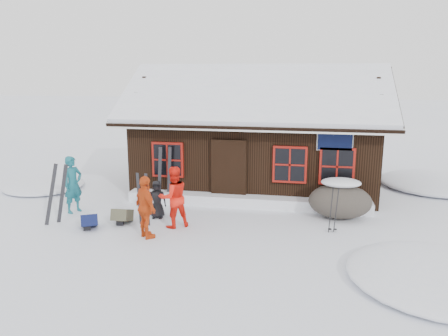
{
  "coord_description": "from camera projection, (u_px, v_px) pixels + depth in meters",
  "views": [
    {
      "loc": [
        3.34,
        -10.74,
        4.12
      ],
      "look_at": [
        0.88,
        1.79,
        1.3
      ],
      "focal_mm": 35.0,
      "sensor_mm": 36.0,
      "label": 1
    }
  ],
  "objects": [
    {
      "name": "ski_pair_right",
      "position": [
        164.0,
        176.0,
        13.94
      ],
      "size": [
        0.5,
        0.17,
        1.85
      ],
      "rotation": [
        0.0,
        0.0,
        0.24
      ],
      "color": "black",
      "rests_on": "ground"
    },
    {
      "name": "ski_pair_left",
      "position": [
        57.0,
        194.0,
        11.97
      ],
      "size": [
        0.7,
        0.36,
        1.74
      ],
      "rotation": [
        0.0,
        0.0,
        0.38
      ],
      "color": "black",
      "rests_on": "ground"
    },
    {
      "name": "backpack_blue",
      "position": [
        90.0,
        223.0,
        11.7
      ],
      "size": [
        0.65,
        0.7,
        0.31
      ],
      "primitive_type": "cube",
      "rotation": [
        0.0,
        0.0,
        0.5
      ],
      "color": "#0F1641",
      "rests_on": "ground"
    },
    {
      "name": "snow_mounds",
      "position": [
        249.0,
        210.0,
        13.28
      ],
      "size": [
        20.6,
        13.2,
        0.48
      ],
      "color": "white",
      "rests_on": "ground"
    },
    {
      "name": "skier_crouched",
      "position": [
        157.0,
        199.0,
        12.48
      ],
      "size": [
        0.59,
        0.44,
        1.1
      ],
      "primitive_type": "imported",
      "rotation": [
        0.0,
        0.0,
        0.19
      ],
      "color": "black",
      "rests_on": "ground"
    },
    {
      "name": "skier_orange_left",
      "position": [
        174.0,
        197.0,
        11.69
      ],
      "size": [
        1.03,
        1.0,
        1.67
      ],
      "primitive_type": "imported",
      "rotation": [
        0.0,
        0.0,
        3.79
      ],
      "color": "red",
      "rests_on": "ground"
    },
    {
      "name": "skier_orange_right",
      "position": [
        146.0,
        207.0,
        10.91
      ],
      "size": [
        0.96,
        0.93,
        1.61
      ],
      "primitive_type": "imported",
      "rotation": [
        0.0,
        0.0,
        2.39
      ],
      "color": "#D14715",
      "rests_on": "ground"
    },
    {
      "name": "ski_poles",
      "position": [
        333.0,
        211.0,
        11.34
      ],
      "size": [
        0.22,
        0.11,
        1.25
      ],
      "color": "black",
      "rests_on": "ground"
    },
    {
      "name": "ski_pair_mid",
      "position": [
        143.0,
        200.0,
        11.88
      ],
      "size": [
        0.37,
        0.1,
        1.5
      ],
      "rotation": [
        0.0,
        0.0,
        -0.18
      ],
      "color": "black",
      "rests_on": "ground"
    },
    {
      "name": "ground",
      "position": [
        179.0,
        227.0,
        11.81
      ],
      "size": [
        120.0,
        120.0,
        0.0
      ],
      "primitive_type": "plane",
      "color": "white",
      "rests_on": "ground"
    },
    {
      "name": "boulder",
      "position": [
        340.0,
        200.0,
        12.49
      ],
      "size": [
        1.78,
        1.34,
        1.05
      ],
      "color": "#49433B",
      "rests_on": "ground"
    },
    {
      "name": "backpack_olive",
      "position": [
        122.0,
        218.0,
        12.09
      ],
      "size": [
        0.47,
        0.61,
        0.32
      ],
      "primitive_type": "cube",
      "rotation": [
        0.0,
        0.0,
        0.05
      ],
      "color": "#4B4A36",
      "rests_on": "ground"
    },
    {
      "name": "mountain_hut",
      "position": [
        258.0,
        143.0,
        15.95
      ],
      "size": [
        8.9,
        6.09,
        4.42
      ],
      "color": "black",
      "rests_on": "ground"
    },
    {
      "name": "snow_drift",
      "position": [
        246.0,
        201.0,
        13.64
      ],
      "size": [
        7.6,
        0.6,
        0.35
      ],
      "primitive_type": "cube",
      "color": "white",
      "rests_on": "ground"
    },
    {
      "name": "skier_teal",
      "position": [
        73.0,
        184.0,
        12.93
      ],
      "size": [
        0.62,
        0.73,
        1.71
      ],
      "primitive_type": "imported",
      "rotation": [
        0.0,
        0.0,
        1.17
      ],
      "color": "#165F6B",
      "rests_on": "ground"
    }
  ]
}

